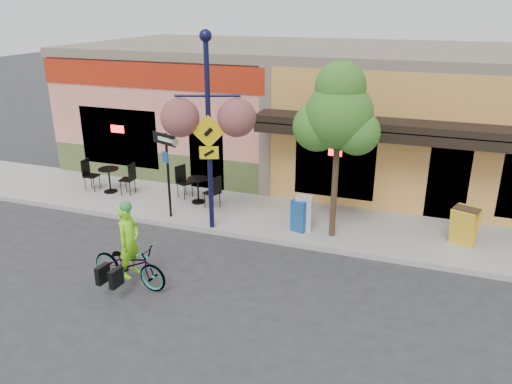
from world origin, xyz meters
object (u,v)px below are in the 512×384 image
at_px(building, 326,109).
at_px(lamp_post, 209,135).
at_px(cyclist_rider, 130,251).
at_px(one_way_sign, 168,176).
at_px(street_tree, 337,152).
at_px(newspaper_box_blue, 300,215).
at_px(newspaper_box_grey, 304,213).
at_px(bicycle, 129,264).

height_order(building, lamp_post, lamp_post).
bearing_deg(cyclist_rider, one_way_sign, 20.58).
bearing_deg(street_tree, newspaper_box_blue, 178.37).
bearing_deg(newspaper_box_grey, street_tree, -18.87).
distance_m(one_way_sign, newspaper_box_blue, 3.85).
xyz_separation_m(cyclist_rider, street_tree, (3.75, 3.69, 1.61)).
xyz_separation_m(newspaper_box_grey, street_tree, (0.82, -0.14, 1.82)).
distance_m(building, cyclist_rider, 10.29).
xyz_separation_m(building, newspaper_box_grey, (0.80, -6.13, -1.63)).
bearing_deg(building, street_tree, -75.47).
relative_size(newspaper_box_blue, newspaper_box_grey, 0.94).
relative_size(one_way_sign, newspaper_box_blue, 2.79).
relative_size(one_way_sign, newspaper_box_grey, 2.63).
distance_m(lamp_post, newspaper_box_blue, 3.23).
bearing_deg(newspaper_box_blue, lamp_post, -150.18).
relative_size(building, newspaper_box_grey, 19.47).
bearing_deg(newspaper_box_grey, one_way_sign, 177.57).
relative_size(bicycle, cyclist_rider, 1.15).
height_order(cyclist_rider, newspaper_box_grey, cyclist_rider).
relative_size(lamp_post, one_way_sign, 2.12).
bearing_deg(building, bicycle, -102.30).
xyz_separation_m(building, cyclist_rider, (-2.12, -9.97, -1.42)).
distance_m(bicycle, newspaper_box_grey, 4.85).
bearing_deg(street_tree, bicycle, -135.83).
height_order(building, newspaper_box_grey, building).
bearing_deg(newspaper_box_grey, cyclist_rider, -136.53).
bearing_deg(street_tree, newspaper_box_grey, 170.28).
xyz_separation_m(building, bicycle, (-2.17, -9.97, -1.75)).
height_order(one_way_sign, newspaper_box_blue, one_way_sign).
bearing_deg(lamp_post, building, 56.91).
bearing_deg(lamp_post, newspaper_box_blue, -5.56).
bearing_deg(bicycle, newspaper_box_blue, -32.18).
relative_size(building, bicycle, 9.52).
bearing_deg(bicycle, newspaper_box_grey, -31.98).
bearing_deg(lamp_post, bicycle, -120.62).
bearing_deg(street_tree, cyclist_rider, -135.45).
distance_m(building, one_way_sign, 7.29).
height_order(lamp_post, newspaper_box_blue, lamp_post).
bearing_deg(building, newspaper_box_grey, -82.53).
distance_m(bicycle, street_tree, 5.64).
bearing_deg(building, newspaper_box_blue, -83.29).
height_order(building, newspaper_box_blue, building).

